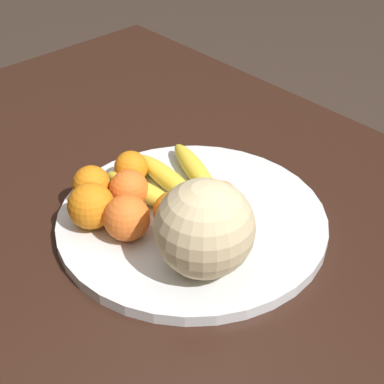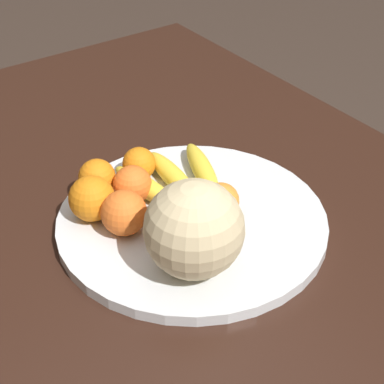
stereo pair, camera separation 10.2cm
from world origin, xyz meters
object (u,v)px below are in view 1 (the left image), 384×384
Objects in this scene: kitchen_table at (189,286)px; melon at (205,229)px; fruit_bowl at (192,221)px; orange_mid_center at (127,218)px; produce_tag at (127,221)px; orange_back_left at (220,199)px; orange_top_small at (91,206)px; orange_front_left at (129,189)px; banana_bunch at (170,179)px; orange_front_right at (175,211)px; orange_side_extra at (131,168)px; orange_back_right at (91,184)px.

melon reaches higher than kitchen_table.
orange_mid_center is (0.03, 0.11, 0.04)m from fruit_bowl.
fruit_bowl is 6.22× the size of produce_tag.
kitchen_table is 26.53× the size of orange_back_left.
orange_top_small reaches higher than fruit_bowl.
produce_tag is (-0.03, 0.03, -0.03)m from orange_front_left.
banana_bunch is 0.12m from produce_tag.
melon reaches higher than orange_front_right.
orange_top_small is (-0.00, 0.08, 0.01)m from orange_front_left.
kitchen_table is at bearing -144.87° from orange_top_small.
orange_front_left is (0.01, 0.08, 0.01)m from banana_bunch.
produce_tag reaches higher than kitchen_table.
banana_bunch is 0.08m from orange_front_left.
orange_side_extra is at bearing 3.92° from fruit_bowl.
banana_bunch is at bearing -68.00° from orange_mid_center.
orange_front_right is at bearing 169.59° from orange_side_extra.
kitchen_table is at bearing 131.80° from fruit_bowl.
orange_back_left is (-0.06, -0.15, -0.01)m from orange_mid_center.
produce_tag is (-0.02, 0.11, -0.02)m from banana_bunch.
orange_mid_center reaches higher than orange_back_right.
orange_back_right is at bearing -40.05° from produce_tag.
fruit_bowl is 0.17m from orange_top_small.
orange_front_right is at bearing -135.22° from orange_top_small.
orange_front_left is 0.86× the size of orange_top_small.
orange_side_extra is at bearing -40.42° from orange_mid_center.
orange_front_right is 1.10× the size of orange_back_left.
melon is at bearing -174.54° from orange_back_right.
produce_tag is at bearing 107.53° from banana_bunch.
orange_back_left is at bearing -105.90° from orange_front_right.
orange_front_left is (0.13, 0.01, 0.14)m from kitchen_table.
orange_top_small is at bearing 113.90° from orange_side_extra.
fruit_bowl is (0.04, -0.04, 0.10)m from kitchen_table.
orange_back_right is 0.09m from produce_tag.
orange_back_right is (0.18, 0.05, 0.14)m from kitchen_table.
kitchen_table is 21.75× the size of orange_mid_center.
orange_top_small is at bearing 11.94° from produce_tag.
orange_top_small reaches higher than banana_bunch.
banana_bunch is at bearing -122.20° from produce_tag.
orange_side_extra is (0.15, -0.03, -0.00)m from orange_front_right.
produce_tag is at bearing 136.20° from orange_front_left.
melon is (-0.06, 0.03, 0.18)m from kitchen_table.
kitchen_table is at bearing 170.48° from orange_side_extra.
orange_mid_center is (0.03, 0.07, 0.00)m from orange_front_right.
banana_bunch is 2.82× the size of orange_front_right.
melon is 0.25m from orange_back_right.
orange_back_left is at bearing -124.28° from orange_top_small.
melon reaches higher than produce_tag.
orange_mid_center is 0.16m from orange_back_left.
banana_bunch is 2.85× the size of orange_front_left.
fruit_bowl is at bearing -169.89° from produce_tag.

